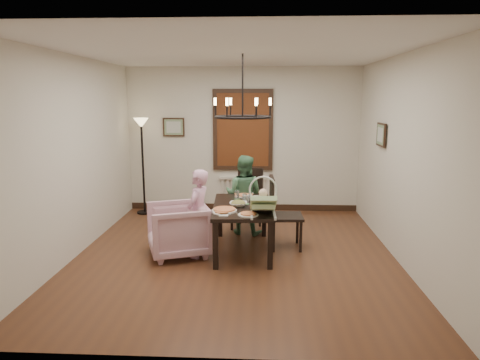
# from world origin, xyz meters

# --- Properties ---
(room_shell) EXTENTS (4.51, 5.00, 2.81)m
(room_shell) POSITION_xyz_m (0.00, 0.37, 1.40)
(room_shell) COLOR #522E1C
(room_shell) RESTS_ON ground
(dining_table) EXTENTS (0.91, 1.52, 0.69)m
(dining_table) POSITION_xyz_m (0.10, 0.15, 0.61)
(dining_table) COLOR black
(dining_table) RESTS_ON room_shell
(chair_far) EXTENTS (0.58, 0.58, 1.04)m
(chair_far) POSITION_xyz_m (0.11, 1.26, 0.52)
(chair_far) COLOR black
(chair_far) RESTS_ON room_shell
(chair_right) EXTENTS (0.50, 0.50, 1.09)m
(chair_right) POSITION_xyz_m (0.74, 0.33, 0.54)
(chair_right) COLOR black
(chair_right) RESTS_ON room_shell
(armchair) EXTENTS (1.04, 1.03, 0.74)m
(armchair) POSITION_xyz_m (-0.81, -0.05, 0.37)
(armchair) COLOR #CF9EAA
(armchair) RESTS_ON room_shell
(elderly_woman) EXTENTS (0.35, 0.43, 1.03)m
(elderly_woman) POSITION_xyz_m (-0.51, -0.10, 0.52)
(elderly_woman) COLOR #DC9BBC
(elderly_woman) RESTS_ON room_shell
(seated_man) EXTENTS (0.61, 0.53, 1.08)m
(seated_man) POSITION_xyz_m (0.08, 1.00, 0.54)
(seated_man) COLOR #4B7E57
(seated_man) RESTS_ON room_shell
(baby_bouncer) EXTENTS (0.41, 0.55, 0.36)m
(baby_bouncer) POSITION_xyz_m (0.39, -0.38, 0.87)
(baby_bouncer) COLOR #B6D995
(baby_bouncer) RESTS_ON dining_table
(salad_bowl) EXTENTS (0.30, 0.30, 0.07)m
(salad_bowl) POSITION_xyz_m (0.04, 0.07, 0.73)
(salad_bowl) COLOR white
(salad_bowl) RESTS_ON dining_table
(pizza_platter) EXTENTS (0.34, 0.34, 0.04)m
(pizza_platter) POSITION_xyz_m (-0.13, -0.21, 0.71)
(pizza_platter) COLOR tan
(pizza_platter) RESTS_ON dining_table
(drinking_glass) EXTENTS (0.06, 0.06, 0.13)m
(drinking_glass) POSITION_xyz_m (0.12, 0.28, 0.76)
(drinking_glass) COLOR silver
(drinking_glass) RESTS_ON dining_table
(window_blinds) EXTENTS (1.00, 0.03, 1.40)m
(window_blinds) POSITION_xyz_m (0.00, 2.46, 1.60)
(window_blinds) COLOR maroon
(window_blinds) RESTS_ON room_shell
(radiator) EXTENTS (0.92, 0.12, 0.62)m
(radiator) POSITION_xyz_m (0.00, 2.48, 0.35)
(radiator) COLOR silver
(radiator) RESTS_ON room_shell
(picture_back) EXTENTS (0.42, 0.03, 0.36)m
(picture_back) POSITION_xyz_m (-1.35, 2.47, 1.65)
(picture_back) COLOR black
(picture_back) RESTS_ON room_shell
(picture_right) EXTENTS (0.03, 0.42, 0.36)m
(picture_right) POSITION_xyz_m (2.21, 0.90, 1.65)
(picture_right) COLOR black
(picture_right) RESTS_ON room_shell
(floor_lamp) EXTENTS (0.30, 0.30, 1.80)m
(floor_lamp) POSITION_xyz_m (-1.90, 2.15, 0.90)
(floor_lamp) COLOR black
(floor_lamp) RESTS_ON room_shell
(chandelier) EXTENTS (0.80, 0.80, 0.04)m
(chandelier) POSITION_xyz_m (0.10, 0.15, 1.95)
(chandelier) COLOR black
(chandelier) RESTS_ON room_shell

